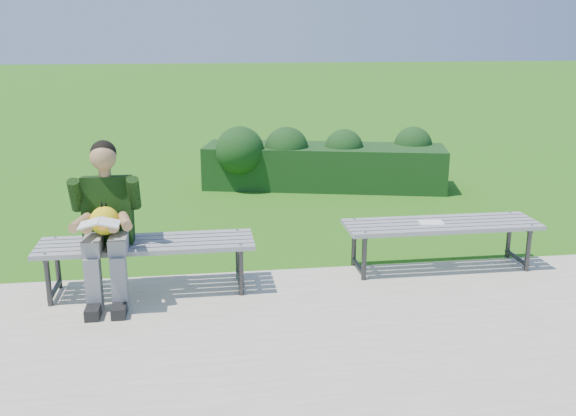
% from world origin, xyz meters
% --- Properties ---
extents(ground, '(80.00, 80.00, 0.00)m').
position_xyz_m(ground, '(0.00, 0.00, 0.00)').
color(ground, '#317019').
rests_on(ground, ground).
extents(walkway, '(30.00, 3.50, 0.02)m').
position_xyz_m(walkway, '(0.00, -1.75, 0.01)').
color(walkway, '#B8B29C').
rests_on(walkway, ground).
extents(hedge, '(3.51, 1.63, 0.91)m').
position_xyz_m(hedge, '(0.63, 3.26, 0.39)').
color(hedge, '#164217').
rests_on(hedge, ground).
extents(bench_left, '(1.80, 0.50, 0.46)m').
position_xyz_m(bench_left, '(-1.52, -0.35, 0.42)').
color(bench_left, gray).
rests_on(bench_left, walkway).
extents(bench_right, '(1.80, 0.50, 0.46)m').
position_xyz_m(bench_right, '(1.16, -0.16, 0.42)').
color(bench_right, gray).
rests_on(bench_right, walkway).
extents(seated_boy, '(0.56, 0.76, 1.31)m').
position_xyz_m(seated_boy, '(-1.82, -0.45, 0.71)').
color(seated_boy, gray).
rests_on(seated_boy, walkway).
extents(paper_sheet, '(0.24, 0.19, 0.01)m').
position_xyz_m(paper_sheet, '(1.06, -0.16, 0.47)').
color(paper_sheet, white).
rests_on(paper_sheet, bench_right).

